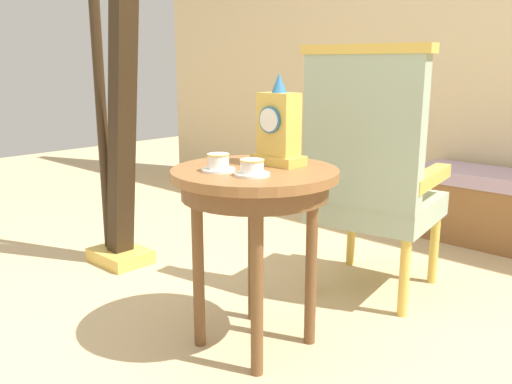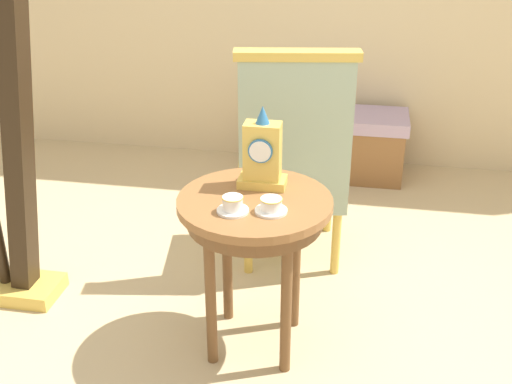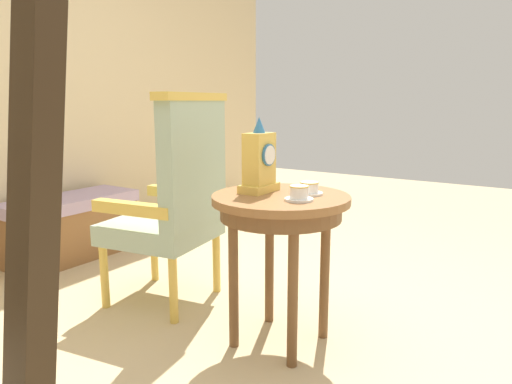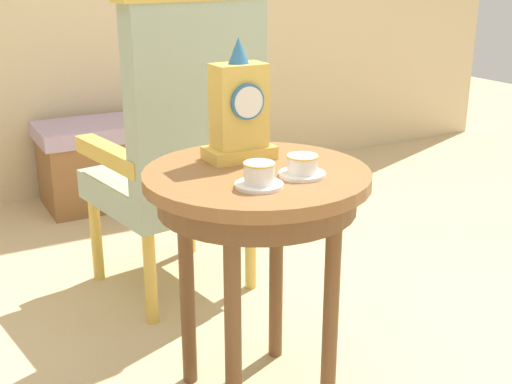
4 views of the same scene
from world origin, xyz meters
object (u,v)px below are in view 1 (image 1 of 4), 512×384
(harp, at_px, (116,125))
(window_bench, at_px, (493,208))
(side_table, at_px, (255,193))
(teacup_left, at_px, (218,163))
(armchair, at_px, (371,171))
(teacup_right, at_px, (253,168))
(mantel_clock, at_px, (278,129))

(harp, height_order, window_bench, harp)
(side_table, height_order, harp, harp)
(teacup_left, height_order, armchair, armchair)
(side_table, xyz_separation_m, window_bench, (0.22, 1.85, -0.38))
(armchair, relative_size, window_bench, 1.23)
(side_table, xyz_separation_m, teacup_right, (0.08, -0.09, 0.12))
(teacup_right, xyz_separation_m, harp, (-1.19, 0.24, 0.03))
(mantel_clock, bearing_deg, side_table, -94.48)
(teacup_left, bearing_deg, side_table, 63.75)
(mantel_clock, bearing_deg, window_bench, 83.02)
(armchair, relative_size, harp, 0.62)
(teacup_right, bearing_deg, harp, 168.57)
(window_bench, bearing_deg, teacup_right, -94.18)
(mantel_clock, relative_size, armchair, 0.29)
(teacup_left, relative_size, window_bench, 0.13)
(teacup_right, height_order, window_bench, teacup_right)
(harp, bearing_deg, mantel_clock, -1.41)
(window_bench, bearing_deg, teacup_left, -98.13)
(side_table, relative_size, teacup_right, 5.69)
(side_table, relative_size, armchair, 0.61)
(mantel_clock, distance_m, armchair, 0.62)
(teacup_right, height_order, harp, harp)
(side_table, bearing_deg, teacup_right, -50.23)
(side_table, bearing_deg, teacup_left, -116.25)
(mantel_clock, distance_m, harp, 1.13)
(mantel_clock, bearing_deg, teacup_right, -71.88)
(armchair, bearing_deg, side_table, -95.56)
(window_bench, bearing_deg, mantel_clock, -96.98)
(teacup_right, bearing_deg, teacup_left, -168.67)
(side_table, height_order, armchair, armchair)
(harp, bearing_deg, side_table, -7.47)
(teacup_left, relative_size, teacup_right, 0.99)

